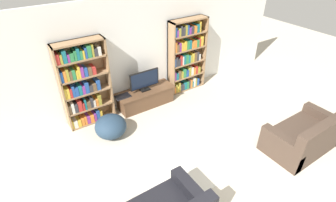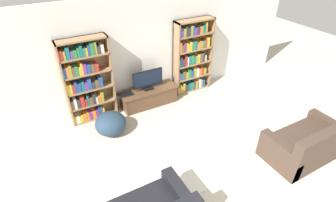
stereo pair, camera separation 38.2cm
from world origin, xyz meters
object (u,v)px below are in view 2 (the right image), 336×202
Objects in this scene: television at (148,79)px; laptop at (125,94)px; beanbag_ottoman at (111,123)px; bookshelf_left at (86,81)px; couch_right_sofa at (306,145)px; tv_stand at (149,96)px; bookshelf_right at (191,58)px.

television reaches higher than laptop.
television reaches higher than beanbag_ottoman.
bookshelf_left is 1.07m from beanbag_ottoman.
beanbag_ottoman is (-0.60, -0.64, -0.20)m from laptop.
couch_right_sofa is (2.46, -3.11, -0.17)m from laptop.
beanbag_ottoman reaches higher than laptop.
bookshelf_left is 4.64m from couch_right_sofa.
laptop is at bearing 178.21° from tv_stand.
couch_right_sofa is (1.87, -3.09, -0.42)m from television.
bookshelf_left is at bearing 174.43° from television.
television is (-1.32, -0.13, -0.23)m from bookshelf_right.
couch_right_sofa is at bearing -38.91° from beanbag_ottoman.
tv_stand is 2.18× the size of beanbag_ottoman.
bookshelf_right reaches higher than tv_stand.
beanbag_ottoman is (-1.19, -0.62, 0.03)m from tv_stand.
couch_right_sofa is at bearing -58.84° from tv_stand.
bookshelf_right is (2.71, -0.00, -0.03)m from bookshelf_left.
television reaches higher than tv_stand.
tv_stand is 1.34m from beanbag_ottoman.
beanbag_ottoman is at bearing -132.97° from laptop.
bookshelf_right is at bearing 6.01° from tv_stand.
bookshelf_left reaches higher than laptop.
bookshelf_right is at bearing 99.70° from couch_right_sofa.
couch_right_sofa is at bearing -80.30° from bookshelf_right.
tv_stand is 0.48m from television.
beanbag_ottoman is at bearing -152.24° from television.
laptop is (-1.91, -0.12, -0.49)m from bookshelf_right.
bookshelf_right is 2.71m from beanbag_ottoman.
laptop is (0.81, -0.12, -0.51)m from bookshelf_left.
laptop is 0.90m from beanbag_ottoman.
bookshelf_right is 1.50m from tv_stand.
tv_stand is 3.61m from couch_right_sofa.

